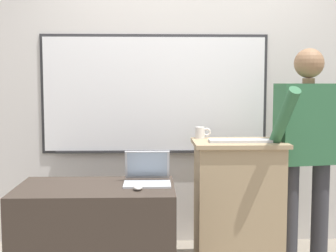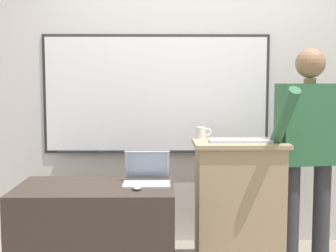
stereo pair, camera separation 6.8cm
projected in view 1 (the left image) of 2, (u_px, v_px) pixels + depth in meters
The scene contains 8 objects.
back_wall at pixel (186, 94), 4.13m from camera, with size 6.40×0.17×2.63m.
lectern_podium at pixel (238, 205), 3.54m from camera, with size 0.68×0.49×0.98m.
side_desk at pixel (96, 237), 3.23m from camera, with size 1.08×0.66×0.71m.
person_presenter at pixel (307, 141), 3.52m from camera, with size 0.62×0.59×1.67m.
laptop at pixel (147, 174), 3.30m from camera, with size 0.32×0.30×0.22m.
wireless_keyboard at pixel (240, 141), 3.43m from camera, with size 0.46×0.13×0.02m.
computer_mouse_by_laptop at pixel (138, 187), 3.08m from camera, with size 0.06×0.10×0.03m.
coffee_mug at pixel (201, 133), 3.65m from camera, with size 0.12×0.07×0.09m.
Camera 1 is at (-0.31, -2.89, 1.43)m, focal length 50.00 mm.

